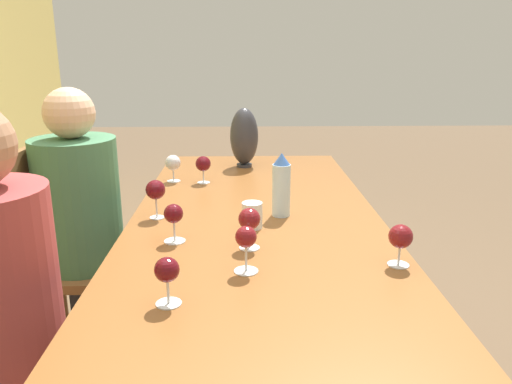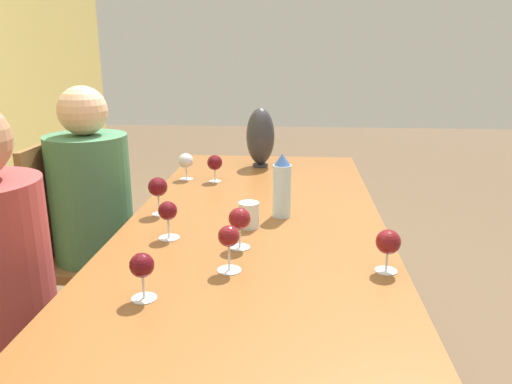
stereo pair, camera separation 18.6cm
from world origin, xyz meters
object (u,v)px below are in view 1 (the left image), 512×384
(wine_glass_0, at_px, (249,220))
(wine_glass_3, at_px, (174,215))
(person_far, at_px, (84,221))
(wine_glass_7, at_px, (173,163))
(wine_glass_1, at_px, (401,237))
(chair_far, at_px, (66,251))
(water_bottle, at_px, (281,186))
(wine_glass_2, at_px, (167,272))
(wine_glass_5, at_px, (246,239))
(person_near, at_px, (1,306))
(vase, at_px, (244,137))
(water_tumbler, at_px, (252,215))
(wine_glass_6, at_px, (203,164))
(wine_glass_4, at_px, (156,191))

(wine_glass_0, relative_size, wine_glass_3, 1.04)
(wine_glass_0, relative_size, person_far, 0.11)
(person_far, bearing_deg, wine_glass_7, -52.01)
(wine_glass_1, distance_m, chair_far, 1.46)
(water_bottle, relative_size, chair_far, 0.25)
(wine_glass_2, relative_size, wine_glass_7, 0.98)
(water_bottle, relative_size, person_far, 0.20)
(wine_glass_5, xyz_separation_m, person_near, (-0.03, 0.70, -0.18))
(vase, relative_size, person_far, 0.26)
(vase, bearing_deg, wine_glass_5, -179.95)
(person_far, bearing_deg, wine_glass_3, -136.84)
(water_tumbler, xyz_separation_m, wine_glass_5, (-0.36, 0.02, 0.05))
(vase, distance_m, person_far, 0.94)
(water_bottle, distance_m, chair_far, 1.02)
(wine_glass_5, bearing_deg, person_far, 43.79)
(vase, xyz_separation_m, wine_glass_6, (-0.33, 0.19, -0.07))
(wine_glass_0, distance_m, wine_glass_2, 0.41)
(wine_glass_6, bearing_deg, wine_glass_5, -168.64)
(chair_far, bearing_deg, water_bottle, -104.21)
(water_bottle, relative_size, vase, 0.78)
(wine_glass_5, bearing_deg, wine_glass_7, 18.77)
(wine_glass_1, relative_size, wine_glass_3, 0.98)
(water_tumbler, distance_m, wine_glass_4, 0.38)
(water_bottle, bearing_deg, wine_glass_5, 164.48)
(wine_glass_1, relative_size, wine_glass_6, 0.98)
(wine_glass_0, height_order, wine_glass_5, wine_glass_5)
(wine_glass_4, xyz_separation_m, wine_glass_7, (0.53, 0.01, -0.02))
(wine_glass_1, bearing_deg, wine_glass_6, 34.53)
(water_bottle, distance_m, wine_glass_3, 0.45)
(wine_glass_4, relative_size, person_near, 0.12)
(wine_glass_7, height_order, person_far, person_far)
(chair_far, xyz_separation_m, person_near, (-0.76, -0.09, 0.16))
(wine_glass_5, distance_m, chair_far, 1.12)
(wine_glass_3, bearing_deg, chair_far, 48.31)
(water_bottle, relative_size, wine_glass_1, 1.92)
(wine_glass_0, bearing_deg, person_near, 106.30)
(wine_glass_4, xyz_separation_m, wine_glass_6, (0.50, -0.14, -0.02))
(wine_glass_2, bearing_deg, wine_glass_3, 5.35)
(wine_glass_5, bearing_deg, wine_glass_4, 35.09)
(wine_glass_7, distance_m, chair_far, 0.62)
(vase, bearing_deg, wine_glass_4, 158.01)
(vase, xyz_separation_m, person_far, (-0.57, 0.69, -0.26))
(wine_glass_1, relative_size, wine_glass_7, 0.98)
(water_tumbler, relative_size, wine_glass_0, 0.69)
(wine_glass_6, bearing_deg, wine_glass_1, -145.47)
(person_far, bearing_deg, vase, -50.43)
(wine_glass_0, height_order, wine_glass_7, wine_glass_0)
(wine_glass_0, relative_size, wine_glass_2, 1.07)
(wine_glass_5, bearing_deg, wine_glass_6, 11.36)
(person_near, bearing_deg, water_tumbler, -61.24)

